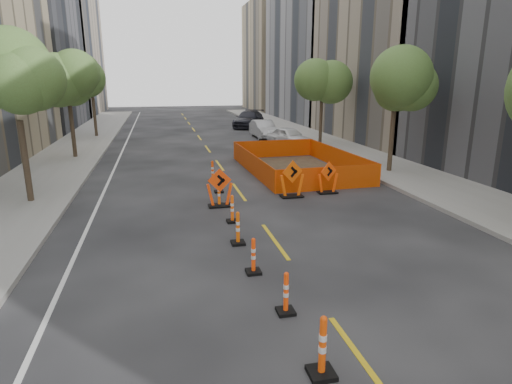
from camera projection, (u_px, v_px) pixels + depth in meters
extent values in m
plane|color=black|center=(322.00, 306.00, 9.39)|extent=(140.00, 140.00, 0.00)
cube|color=gray|center=(29.00, 190.00, 18.75)|extent=(4.00, 90.00, 0.15)
cube|color=gray|center=(399.00, 171.00, 22.60)|extent=(4.00, 90.00, 0.15)
cube|color=#4C4C51|center=(7.00, 54.00, 40.86)|extent=(12.00, 16.00, 14.00)
cube|color=gray|center=(45.00, 37.00, 55.53)|extent=(12.00, 20.00, 20.00)
cube|color=gray|center=(418.00, 50.00, 33.63)|extent=(12.00, 16.00, 14.00)
cube|color=gray|center=(337.00, 31.00, 48.30)|extent=(12.00, 18.00, 20.00)
cube|color=tan|center=(289.00, 57.00, 66.15)|extent=(12.00, 14.00, 16.00)
cylinder|color=#382B1E|center=(26.00, 165.00, 16.60)|extent=(0.24, 0.24, 3.15)
sphere|color=#4C6029|center=(15.00, 86.00, 15.83)|extent=(2.80, 2.80, 2.80)
cylinder|color=#382B1E|center=(73.00, 133.00, 26.02)|extent=(0.24, 0.24, 3.15)
sphere|color=#4C6029|center=(67.00, 83.00, 25.25)|extent=(2.80, 2.80, 2.80)
cylinder|color=#382B1E|center=(95.00, 119.00, 35.44)|extent=(0.24, 0.24, 3.15)
sphere|color=#4C6029|center=(91.00, 82.00, 34.67)|extent=(2.80, 2.80, 2.80)
cylinder|color=#382B1E|center=(391.00, 143.00, 22.08)|extent=(0.24, 0.24, 3.15)
sphere|color=#4C6029|center=(396.00, 84.00, 21.31)|extent=(2.80, 2.80, 2.80)
cylinder|color=#382B1E|center=(321.00, 124.00, 31.50)|extent=(0.24, 0.24, 3.15)
sphere|color=#4C6029|center=(322.00, 82.00, 30.73)|extent=(2.80, 2.80, 2.80)
imported|color=white|center=(289.00, 137.00, 31.17)|extent=(2.88, 4.38, 1.38)
imported|color=#ADADB3|center=(264.00, 129.00, 35.55)|extent=(1.62, 4.41, 1.44)
imported|color=black|center=(249.00, 119.00, 42.97)|extent=(4.47, 6.11, 1.65)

